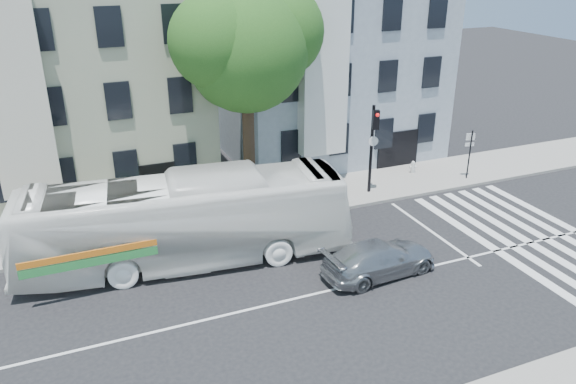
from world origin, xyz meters
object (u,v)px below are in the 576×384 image
bus (185,220)px  traffic_signal (373,139)px  fire_hydrant (413,167)px  sedan (380,258)px

bus → traffic_signal: traffic_signal is taller
bus → traffic_signal: 10.68m
traffic_signal → fire_hydrant: (3.60, 1.50, -2.53)m
traffic_signal → fire_hydrant: traffic_signal is taller
bus → sedan: 7.73m
bus → traffic_signal: (10.18, 3.00, 1.22)m
bus → traffic_signal: size_ratio=2.77×
sedan → traffic_signal: size_ratio=0.99×
bus → sedan: bearing=-113.3°
traffic_signal → fire_hydrant: 4.65m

